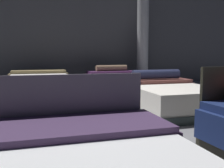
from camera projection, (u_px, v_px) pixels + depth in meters
The scene contains 7 objects.
ground_plane at pixel (116, 116), 4.48m from camera, with size 18.00×18.00×0.02m, color slate.
showroom_back_wall at pixel (71, 34), 8.72m from camera, with size 18.00×0.06×3.50m, color #47474C.
bed_2 at pixel (48, 106), 4.05m from camera, with size 1.64×2.14×0.49m.
bed_3 at pixel (170, 97), 4.82m from camera, with size 1.57×1.95×0.74m.
bed_4 at pixel (40, 84), 6.85m from camera, with size 1.62×2.09×0.61m.
bed_5 at pixel (120, 82), 7.53m from camera, with size 1.66×2.21×0.73m.
support_pillar at pixel (143, 34), 8.80m from camera, with size 0.39×0.39×3.50m, color #99999E.
Camera 1 is at (-1.43, -4.16, 1.04)m, focal length 41.32 mm.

